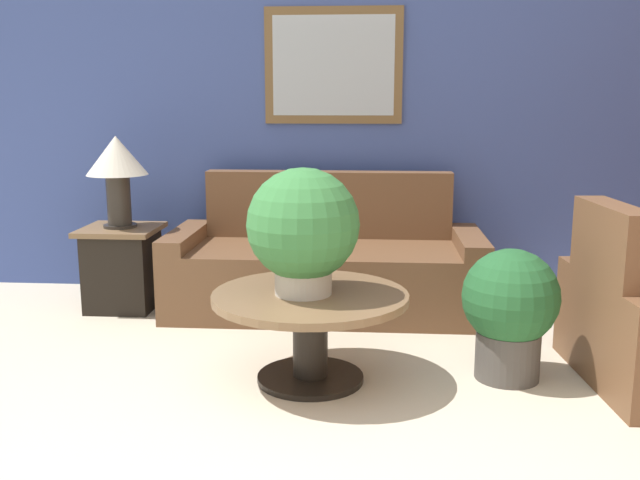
# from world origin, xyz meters

# --- Properties ---
(wall_back) EXTENTS (7.12, 0.09, 2.60)m
(wall_back) POSITION_xyz_m (0.01, 3.39, 1.31)
(wall_back) COLOR #42569E
(wall_back) RESTS_ON ground_plane
(couch_main) EXTENTS (2.12, 0.88, 0.93)m
(couch_main) POSITION_xyz_m (0.20, 2.84, 0.30)
(couch_main) COLOR brown
(couch_main) RESTS_ON ground_plane
(coffee_table) EXTENTS (1.01, 1.01, 0.47)m
(coffee_table) POSITION_xyz_m (0.21, 1.55, 0.34)
(coffee_table) COLOR black
(coffee_table) RESTS_ON ground_plane
(side_table) EXTENTS (0.52, 0.52, 0.58)m
(side_table) POSITION_xyz_m (-1.21, 2.76, 0.29)
(side_table) COLOR black
(side_table) RESTS_ON ground_plane
(table_lamp) EXTENTS (0.41, 0.41, 0.62)m
(table_lamp) POSITION_xyz_m (-1.21, 2.76, 1.01)
(table_lamp) COLOR #2D2823
(table_lamp) RESTS_ON side_table
(potted_plant_on_table) EXTENTS (0.57, 0.57, 0.64)m
(potted_plant_on_table) POSITION_xyz_m (0.17, 1.54, 0.81)
(potted_plant_on_table) COLOR beige
(potted_plant_on_table) RESTS_ON coffee_table
(potted_plant_floor) EXTENTS (0.50, 0.50, 0.69)m
(potted_plant_floor) POSITION_xyz_m (1.23, 1.67, 0.38)
(potted_plant_floor) COLOR #4C4742
(potted_plant_floor) RESTS_ON ground_plane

